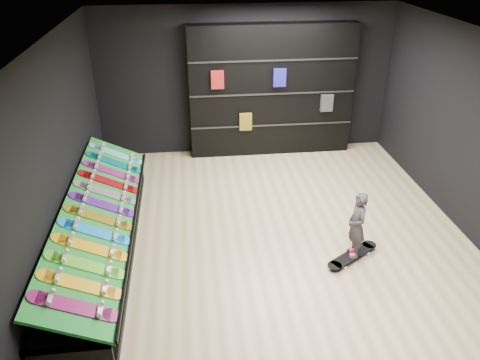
{
  "coord_description": "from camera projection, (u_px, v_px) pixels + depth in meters",
  "views": [
    {
      "loc": [
        -1.19,
        -5.76,
        4.2
      ],
      "look_at": [
        -0.5,
        0.2,
        1.0
      ],
      "focal_mm": 35.0,
      "sensor_mm": 36.0,
      "label": 1
    }
  ],
  "objects": [
    {
      "name": "floor",
      "position": [
        274.0,
        242.0,
        7.15
      ],
      "size": [
        6.0,
        7.0,
        0.01
      ],
      "primitive_type": "cube",
      "color": "tan",
      "rests_on": "ground"
    },
    {
      "name": "ceiling",
      "position": [
        282.0,
        42.0,
        5.73
      ],
      "size": [
        6.0,
        7.0,
        0.01
      ],
      "primitive_type": "cube",
      "color": "white",
      "rests_on": "ground"
    },
    {
      "name": "wall_back",
      "position": [
        246.0,
        81.0,
        9.51
      ],
      "size": [
        6.0,
        0.02,
        3.0
      ],
      "primitive_type": "cube",
      "color": "black",
      "rests_on": "ground"
    },
    {
      "name": "wall_front",
      "position": [
        368.0,
        355.0,
        3.37
      ],
      "size": [
        6.0,
        0.02,
        3.0
      ],
      "primitive_type": "cube",
      "color": "black",
      "rests_on": "ground"
    },
    {
      "name": "wall_left",
      "position": [
        53.0,
        164.0,
        6.13
      ],
      "size": [
        0.02,
        7.0,
        3.0
      ],
      "primitive_type": "cube",
      "color": "black",
      "rests_on": "ground"
    },
    {
      "name": "display_rack",
      "position": [
        101.0,
        240.0,
        6.77
      ],
      "size": [
        0.9,
        4.5,
        0.5
      ],
      "primitive_type": null,
      "color": "black",
      "rests_on": "ground"
    },
    {
      "name": "turf_ramp",
      "position": [
        100.0,
        213.0,
        6.56
      ],
      "size": [
        0.92,
        4.5,
        0.46
      ],
      "primitive_type": "cube",
      "rotation": [
        0.0,
        0.44,
        0.0
      ],
      "color": "#116D21",
      "rests_on": "display_rack"
    },
    {
      "name": "back_shelving",
      "position": [
        271.0,
        91.0,
        9.48
      ],
      "size": [
        3.33,
        0.39,
        2.66
      ],
      "primitive_type": "cube",
      "color": "black",
      "rests_on": "ground"
    },
    {
      "name": "floor_skateboard",
      "position": [
        352.0,
        256.0,
        6.75
      ],
      "size": [
        0.95,
        0.71,
        0.09
      ],
      "primitive_type": null,
      "rotation": [
        0.0,
        0.0,
        0.57
      ],
      "color": "black",
      "rests_on": "ground"
    },
    {
      "name": "child",
      "position": [
        355.0,
        237.0,
        6.59
      ],
      "size": [
        0.17,
        0.23,
        0.6
      ],
      "primitive_type": "imported",
      "rotation": [
        0.0,
        0.0,
        -1.54
      ],
      "color": "black",
      "rests_on": "floor_skateboard"
    },
    {
      "name": "display_board_0",
      "position": [
        74.0,
        306.0,
        4.88
      ],
      "size": [
        0.93,
        0.22,
        0.5
      ],
      "primitive_type": null,
      "rotation": [
        0.0,
        0.44,
        0.0
      ],
      "color": "#E5198C",
      "rests_on": "turf_ramp"
    },
    {
      "name": "display_board_1",
      "position": [
        81.0,
        284.0,
        5.18
      ],
      "size": [
        0.93,
        0.22,
        0.5
      ],
      "primitive_type": null,
      "rotation": [
        0.0,
        0.44,
        0.0
      ],
      "color": "orange",
      "rests_on": "turf_ramp"
    },
    {
      "name": "display_board_2",
      "position": [
        86.0,
        265.0,
        5.48
      ],
      "size": [
        0.93,
        0.22,
        0.5
      ],
      "primitive_type": null,
      "rotation": [
        0.0,
        0.44,
        0.0
      ],
      "color": "green",
      "rests_on": "turf_ramp"
    },
    {
      "name": "display_board_3",
      "position": [
        91.0,
        247.0,
        5.79
      ],
      "size": [
        0.93,
        0.22,
        0.5
      ],
      "primitive_type": null,
      "rotation": [
        0.0,
        0.44,
        0.0
      ],
      "color": "yellow",
      "rests_on": "turf_ramp"
    },
    {
      "name": "display_board_4",
      "position": [
        95.0,
        232.0,
        6.09
      ],
      "size": [
        0.93,
        0.22,
        0.5
      ],
      "primitive_type": null,
      "rotation": [
        0.0,
        0.44,
        0.0
      ],
      "color": "blue",
      "rests_on": "turf_ramp"
    },
    {
      "name": "display_board_5",
      "position": [
        99.0,
        217.0,
        6.39
      ],
      "size": [
        0.93,
        0.22,
        0.5
      ],
      "primitive_type": null,
      "rotation": [
        0.0,
        0.44,
        0.0
      ],
      "color": "yellow",
      "rests_on": "turf_ramp"
    },
    {
      "name": "display_board_6",
      "position": [
        103.0,
        205.0,
        6.69
      ],
      "size": [
        0.93,
        0.22,
        0.5
      ],
      "primitive_type": null,
      "rotation": [
        0.0,
        0.44,
        0.0
      ],
      "color": "purple",
      "rests_on": "turf_ramp"
    },
    {
      "name": "display_board_7",
      "position": [
        106.0,
        193.0,
        7.0
      ],
      "size": [
        0.93,
        0.22,
        0.5
      ],
      "primitive_type": null,
      "rotation": [
        0.0,
        0.44,
        0.0
      ],
      "color": "black",
      "rests_on": "turf_ramp"
    },
    {
      "name": "display_board_8",
      "position": [
        109.0,
        182.0,
        7.3
      ],
      "size": [
        0.93,
        0.22,
        0.5
      ],
      "primitive_type": null,
      "rotation": [
        0.0,
        0.44,
        0.0
      ],
      "color": "red",
      "rests_on": "turf_ramp"
    },
    {
      "name": "display_board_9",
      "position": [
        112.0,
        172.0,
        7.6
      ],
      "size": [
        0.93,
        0.22,
        0.5
      ],
      "primitive_type": null,
      "rotation": [
        0.0,
        0.44,
        0.0
      ],
      "color": "#2626BF",
      "rests_on": "turf_ramp"
    },
    {
      "name": "display_board_10",
      "position": [
        114.0,
        163.0,
        7.91
      ],
      "size": [
        0.93,
        0.22,
        0.5
      ],
      "primitive_type": null,
      "rotation": [
        0.0,
        0.44,
        0.0
      ],
      "color": "#0C8C99",
      "rests_on": "turf_ramp"
    },
    {
      "name": "display_board_11",
      "position": [
        117.0,
        154.0,
        8.21
      ],
      "size": [
        0.93,
        0.22,
        0.5
      ],
      "primitive_type": null,
      "rotation": [
        0.0,
        0.44,
        0.0
      ],
      "color": "#0CB2E5",
      "rests_on": "turf_ramp"
    }
  ]
}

